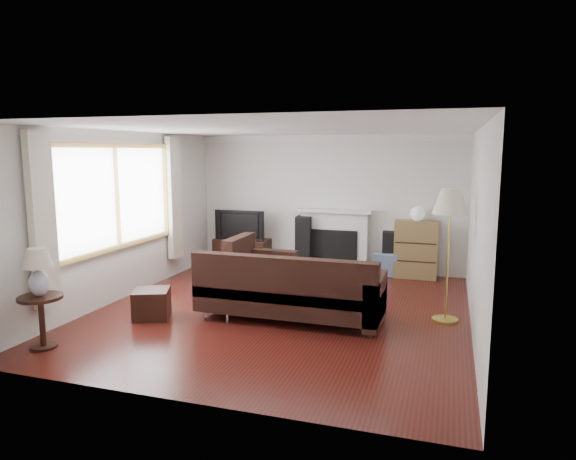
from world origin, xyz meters
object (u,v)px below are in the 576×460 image
(tv_stand, at_px, (242,252))
(bookshelf, at_px, (416,249))
(sectional_sofa, at_px, (291,288))
(floor_lamp, at_px, (448,256))
(side_table, at_px, (42,322))
(coffee_table, at_px, (315,280))

(tv_stand, relative_size, bookshelf, 1.04)
(tv_stand, xyz_separation_m, sectional_sofa, (1.85, -2.76, 0.16))
(sectional_sofa, relative_size, floor_lamp, 1.51)
(floor_lamp, relative_size, side_table, 2.87)
(tv_stand, height_order, coffee_table, tv_stand)
(tv_stand, xyz_separation_m, coffee_table, (1.83, -1.42, -0.07))
(floor_lamp, bearing_deg, side_table, -151.51)
(coffee_table, xyz_separation_m, floor_lamp, (1.98, -0.81, 0.68))
(bookshelf, height_order, side_table, bookshelf)
(tv_stand, distance_m, side_table, 4.61)
(tv_stand, height_order, side_table, side_table)
(sectional_sofa, bearing_deg, floor_lamp, 15.00)
(bookshelf, distance_m, side_table, 5.98)
(floor_lamp, bearing_deg, bookshelf, 103.33)
(tv_stand, bearing_deg, bookshelf, 0.82)
(bookshelf, height_order, sectional_sofa, bookshelf)
(tv_stand, bearing_deg, side_table, -96.48)
(tv_stand, height_order, sectional_sofa, sectional_sofa)
(bookshelf, height_order, floor_lamp, floor_lamp)
(sectional_sofa, distance_m, coffee_table, 1.36)
(bookshelf, bearing_deg, coffee_table, -134.52)
(side_table, bearing_deg, bookshelf, 50.67)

